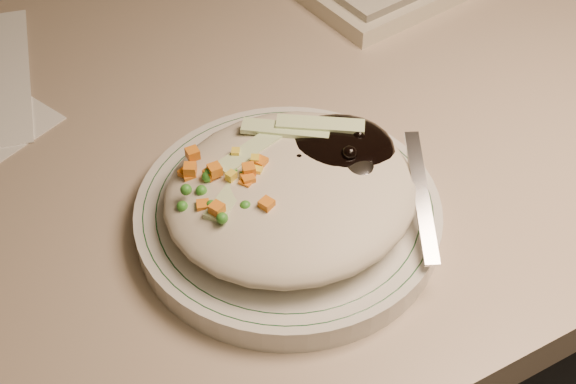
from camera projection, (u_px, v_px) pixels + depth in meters
desk at (282, 218)px, 0.90m from camera, size 1.40×0.70×0.74m
plate at (288, 215)px, 0.62m from camera, size 0.24×0.24×0.02m
plate_rim at (288, 207)px, 0.61m from camera, size 0.22×0.22×0.00m
meal at (294, 185)px, 0.60m from camera, size 0.21×0.19×0.05m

